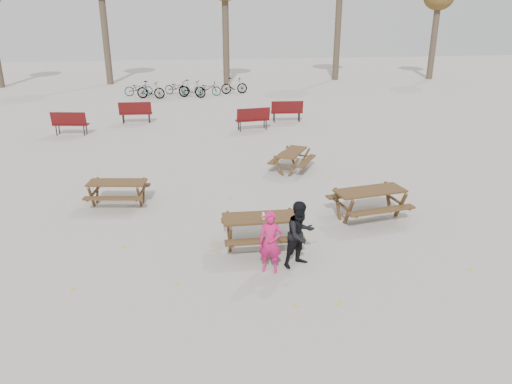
{
  "coord_description": "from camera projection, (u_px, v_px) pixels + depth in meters",
  "views": [
    {
      "loc": [
        -1.48,
        -10.41,
        5.44
      ],
      "look_at": [
        0.0,
        1.0,
        1.0
      ],
      "focal_mm": 35.0,
      "sensor_mm": 36.0,
      "label": 1
    }
  ],
  "objects": [
    {
      "name": "bread_roll",
      "position": [
        266.0,
        215.0,
        11.39
      ],
      "size": [
        0.14,
        0.06,
        0.05
      ],
      "primitive_type": "ellipsoid",
      "color": "tan",
      "rests_on": "food_tray"
    },
    {
      "name": "main_picnic_table",
      "position": [
        262.0,
        224.0,
        11.55
      ],
      "size": [
        1.8,
        1.45,
        0.78
      ],
      "color": "#352213",
      "rests_on": "ground"
    },
    {
      "name": "food_tray",
      "position": [
        266.0,
        217.0,
        11.41
      ],
      "size": [
        0.18,
        0.11,
        0.03
      ],
      "primitive_type": "cube",
      "color": "white",
      "rests_on": "main_picnic_table"
    },
    {
      "name": "soda_bottle",
      "position": [
        263.0,
        216.0,
        11.33
      ],
      "size": [
        0.07,
        0.07,
        0.17
      ],
      "color": "silver",
      "rests_on": "main_picnic_table"
    },
    {
      "name": "picnic_table_far",
      "position": [
        292.0,
        161.0,
        16.94
      ],
      "size": [
        1.83,
        1.94,
        0.66
      ],
      "primitive_type": null,
      "rotation": [
        0.0,
        0.0,
        1.06
      ],
      "color": "#352213",
      "rests_on": "ground"
    },
    {
      "name": "child",
      "position": [
        270.0,
        242.0,
        10.47
      ],
      "size": [
        0.57,
        0.46,
        1.37
      ],
      "primitive_type": "imported",
      "rotation": [
        0.0,
        0.0,
        -0.3
      ],
      "color": "#B51657",
      "rests_on": "ground"
    },
    {
      "name": "fallen_leaves",
      "position": [
        267.0,
        205.0,
        14.13
      ],
      "size": [
        11.0,
        11.0,
        0.01
      ],
      "primitive_type": null,
      "color": "#ACAC29",
      "rests_on": "ground"
    },
    {
      "name": "bicycle_row",
      "position": [
        182.0,
        88.0,
        30.04
      ],
      "size": [
        7.5,
        2.28,
        1.05
      ],
      "color": "black",
      "rests_on": "ground"
    },
    {
      "name": "park_bench_row",
      "position": [
        188.0,
        116.0,
        22.64
      ],
      "size": [
        11.25,
        2.69,
        1.03
      ],
      "color": "#5C1213",
      "rests_on": "ground"
    },
    {
      "name": "picnic_table_north",
      "position": [
        118.0,
        193.0,
        14.06
      ],
      "size": [
        1.75,
        1.49,
        0.69
      ],
      "primitive_type": null,
      "rotation": [
        0.0,
        0.0,
        -0.13
      ],
      "color": "#352213",
      "rests_on": "ground"
    },
    {
      "name": "adult",
      "position": [
        300.0,
        234.0,
        10.69
      ],
      "size": [
        0.9,
        0.83,
        1.49
      ],
      "primitive_type": "imported",
      "rotation": [
        0.0,
        0.0,
        0.48
      ],
      "color": "black",
      "rests_on": "ground"
    },
    {
      "name": "ground",
      "position": [
        261.0,
        247.0,
        11.76
      ],
      "size": [
        80.0,
        80.0,
        0.0
      ],
      "primitive_type": "plane",
      "color": "gray",
      "rests_on": "ground"
    },
    {
      "name": "picnic_table_east",
      "position": [
        369.0,
        204.0,
        13.19
      ],
      "size": [
        2.08,
        1.8,
        0.79
      ],
      "primitive_type": null,
      "rotation": [
        0.0,
        0.0,
        0.19
      ],
      "color": "#352213",
      "rests_on": "ground"
    }
  ]
}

